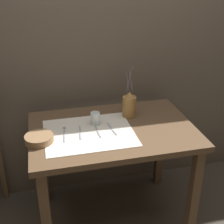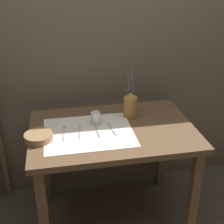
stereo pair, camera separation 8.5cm
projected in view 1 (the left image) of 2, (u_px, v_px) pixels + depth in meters
ground_plane at (112, 215)px, 2.43m from camera, size 12.00×12.00×0.00m
stone_wall_back at (97, 48)px, 2.33m from camera, size 7.00×0.06×2.40m
wooden_table at (112, 143)px, 2.14m from camera, size 1.10×0.75×0.78m
linen_cloth at (89, 133)px, 2.03m from camera, size 0.58×0.48×0.00m
pitcher_with_flowers at (129, 105)px, 2.21m from camera, size 0.10×0.10×0.38m
wooden_bowl at (39, 139)px, 1.92m from camera, size 0.18×0.18×0.05m
glass_tumbler_near at (95, 118)px, 2.12m from camera, size 0.06×0.06×0.09m
spoon_outer at (64, 131)px, 2.05m from camera, size 0.03×0.19×0.02m
fork_outer at (80, 132)px, 2.03m from camera, size 0.03×0.18×0.00m
spoon_inner at (95, 126)px, 2.10m from camera, size 0.03×0.19×0.02m
knife_center at (112, 129)px, 2.07m from camera, size 0.04×0.18×0.00m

